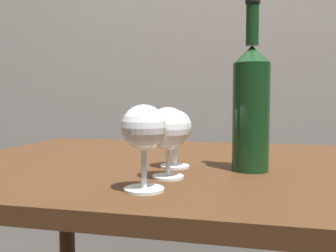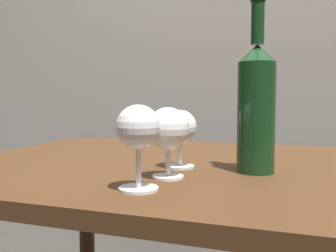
{
  "view_description": "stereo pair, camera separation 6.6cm",
  "coord_description": "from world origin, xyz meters",
  "px_view_note": "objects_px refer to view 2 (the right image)",
  "views": [
    {
      "loc": [
        0.08,
        -0.83,
        0.91
      ],
      "look_at": [
        -0.07,
        -0.19,
        0.86
      ],
      "focal_mm": 38.55,
      "sensor_mm": 36.0,
      "label": 1
    },
    {
      "loc": [
        0.14,
        -0.82,
        0.91
      ],
      "look_at": [
        -0.07,
        -0.19,
        0.86
      ],
      "focal_mm": 38.55,
      "sensor_mm": 36.0,
      "label": 2
    }
  ],
  "objects_px": {
    "wine_glass_amber": "(138,129)",
    "wine_glass_merlot": "(180,129)",
    "wine_bottle": "(256,105)",
    "wine_glass_cabernet": "(168,130)"
  },
  "relations": [
    {
      "from": "wine_glass_cabernet",
      "to": "wine_glass_merlot",
      "type": "height_order",
      "value": "wine_glass_cabernet"
    },
    {
      "from": "wine_glass_cabernet",
      "to": "wine_bottle",
      "type": "relative_size",
      "value": 0.38
    },
    {
      "from": "wine_glass_amber",
      "to": "wine_glass_merlot",
      "type": "bearing_deg",
      "value": 88.43
    },
    {
      "from": "wine_glass_amber",
      "to": "wine_bottle",
      "type": "xyz_separation_m",
      "value": [
        0.16,
        0.21,
        0.04
      ]
    },
    {
      "from": "wine_glass_cabernet",
      "to": "wine_glass_merlot",
      "type": "distance_m",
      "value": 0.11
    },
    {
      "from": "wine_glass_amber",
      "to": "wine_bottle",
      "type": "distance_m",
      "value": 0.27
    },
    {
      "from": "wine_glass_cabernet",
      "to": "wine_bottle",
      "type": "height_order",
      "value": "wine_bottle"
    },
    {
      "from": "wine_glass_cabernet",
      "to": "wine_glass_merlot",
      "type": "bearing_deg",
      "value": 95.43
    },
    {
      "from": "wine_bottle",
      "to": "wine_glass_cabernet",
      "type": "bearing_deg",
      "value": -143.86
    },
    {
      "from": "wine_glass_amber",
      "to": "wine_glass_cabernet",
      "type": "xyz_separation_m",
      "value": [
        0.02,
        0.1,
        -0.01
      ]
    }
  ]
}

